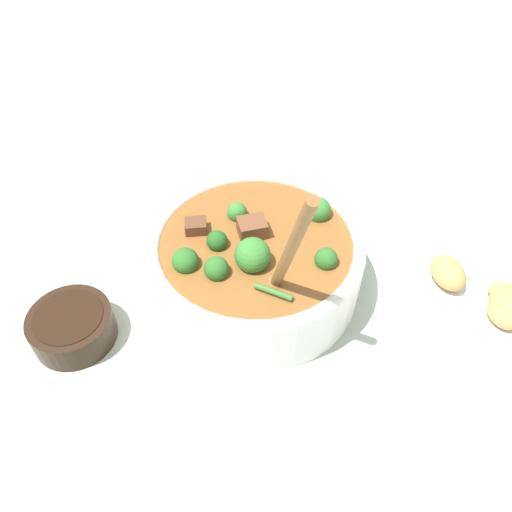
{
  "coord_description": "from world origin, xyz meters",
  "views": [
    {
      "loc": [
        -0.41,
        0.14,
        0.52
      ],
      "look_at": [
        0.0,
        0.0,
        0.06
      ],
      "focal_mm": 35.0,
      "sensor_mm": 36.0,
      "label": 1
    }
  ],
  "objects_px": {
    "condiment_bowl": "(72,326)",
    "empty_plate": "(388,468)",
    "stew_bowl": "(256,260)",
    "food_plate": "(485,301)"
  },
  "relations": [
    {
      "from": "empty_plate",
      "to": "condiment_bowl",
      "type": "bearing_deg",
      "value": 46.28
    },
    {
      "from": "stew_bowl",
      "to": "condiment_bowl",
      "type": "distance_m",
      "value": 0.24
    },
    {
      "from": "stew_bowl",
      "to": "empty_plate",
      "type": "bearing_deg",
      "value": -170.69
    },
    {
      "from": "stew_bowl",
      "to": "empty_plate",
      "type": "distance_m",
      "value": 0.28
    },
    {
      "from": "empty_plate",
      "to": "food_plate",
      "type": "bearing_deg",
      "value": -56.66
    },
    {
      "from": "stew_bowl",
      "to": "food_plate",
      "type": "distance_m",
      "value": 0.3
    },
    {
      "from": "condiment_bowl",
      "to": "empty_plate",
      "type": "xyz_separation_m",
      "value": [
        -0.27,
        -0.28,
        -0.01
      ]
    },
    {
      "from": "condiment_bowl",
      "to": "stew_bowl",
      "type": "bearing_deg",
      "value": -88.59
    },
    {
      "from": "condiment_bowl",
      "to": "empty_plate",
      "type": "bearing_deg",
      "value": -133.72
    },
    {
      "from": "food_plate",
      "to": "stew_bowl",
      "type": "bearing_deg",
      "value": 64.18
    }
  ]
}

